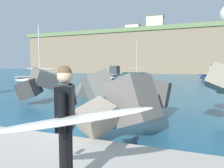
# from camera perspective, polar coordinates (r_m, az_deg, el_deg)

# --- Properties ---
(ground_plane) EXTENTS (400.00, 400.00, 0.00)m
(ground_plane) POSITION_cam_1_polar(r_m,az_deg,el_deg) (7.36, -8.33, -11.03)
(ground_plane) COLOR #235B7A
(breakwater_jetty) EXTENTS (32.63, 7.61, 2.50)m
(breakwater_jetty) POSITION_cam_1_polar(r_m,az_deg,el_deg) (8.41, 6.77, -1.76)
(breakwater_jetty) COLOR slate
(breakwater_jetty) RESTS_ON ground
(surfer_with_board) EXTENTS (2.05, 1.47, 1.78)m
(surfer_with_board) POSITION_cam_1_polar(r_m,az_deg,el_deg) (2.82, -12.51, -10.06)
(surfer_with_board) COLOR black
(surfer_with_board) RESTS_ON walkway_path
(boat_near_left) EXTENTS (2.32, 4.75, 2.22)m
(boat_near_left) POSITION_cam_1_polar(r_m,az_deg,el_deg) (31.64, 0.55, 2.38)
(boat_near_left) COLOR beige
(boat_near_left) RESTS_ON ground
(boat_near_centre) EXTENTS (4.24, 4.15, 2.32)m
(boat_near_centre) POSITION_cam_1_polar(r_m,az_deg,el_deg) (32.19, 26.49, 1.96)
(boat_near_centre) COLOR navy
(boat_near_centre) RESTS_ON ground
(boat_near_right) EXTENTS (5.38, 3.81, 6.94)m
(boat_near_right) POSITION_cam_1_polar(r_m,az_deg,el_deg) (26.05, -20.27, 1.21)
(boat_near_right) COLOR beige
(boat_near_right) RESTS_ON ground
(boat_mid_centre) EXTENTS (6.10, 3.42, 7.50)m
(boat_mid_centre) POSITION_cam_1_polar(r_m,az_deg,el_deg) (44.06, 6.28, 2.78)
(boat_mid_centre) COLOR #1E6656
(boat_mid_centre) RESTS_ON ground
(mooring_buoy_middle) EXTENTS (0.44, 0.44, 0.44)m
(mooring_buoy_middle) POSITION_cam_1_polar(r_m,az_deg,el_deg) (29.63, -0.48, 1.31)
(mooring_buoy_middle) COLOR silver
(mooring_buoy_middle) RESTS_ON ground
(headland_bluff) EXTENTS (105.66, 34.71, 13.88)m
(headland_bluff) POSITION_cam_1_polar(r_m,az_deg,el_deg) (77.52, 18.51, 8.17)
(headland_bluff) COLOR #847056
(headland_bluff) RESTS_ON ground
(station_building_west) EXTENTS (5.33, 4.20, 4.21)m
(station_building_west) POSITION_cam_1_polar(r_m,az_deg,el_deg) (80.60, 5.88, 14.72)
(station_building_west) COLOR silver
(station_building_west) RESTS_ON headland_bluff
(station_building_central) EXTENTS (5.86, 5.39, 5.98)m
(station_building_central) POSITION_cam_1_polar(r_m,az_deg,el_deg) (76.64, 12.03, 15.84)
(station_building_central) COLOR beige
(station_building_central) RESTS_ON headland_bluff
(station_building_east) EXTENTS (8.28, 4.64, 4.07)m
(station_building_east) POSITION_cam_1_polar(r_m,az_deg,el_deg) (87.69, 22.39, 13.53)
(station_building_east) COLOR #B2ADA3
(station_building_east) RESTS_ON headland_bluff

